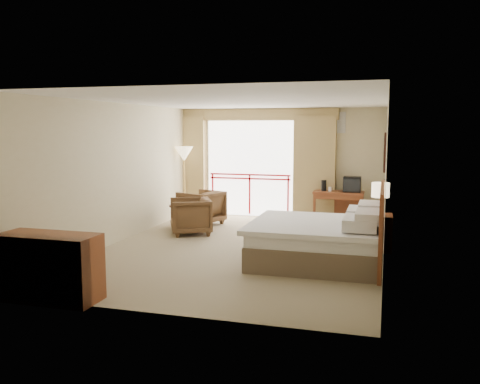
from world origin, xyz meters
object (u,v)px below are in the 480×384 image
(desk, at_px, (339,198))
(wastebasket, at_px, (316,219))
(bed, at_px, (320,240))
(armchair_near, at_px, (191,234))
(floor_lamp, at_px, (184,157))
(dresser, at_px, (49,267))
(tv, at_px, (352,184))
(table_lamp, at_px, (380,191))
(nightstand, at_px, (379,232))
(side_table, at_px, (180,212))
(armchair_far, at_px, (201,224))

(desk, relative_size, wastebasket, 4.15)
(bed, xyz_separation_m, wastebasket, (-0.51, 3.33, -0.24))
(armchair_near, bearing_deg, floor_lamp, 179.27)
(wastebasket, height_order, dresser, dresser)
(tv, bearing_deg, table_lamp, -74.60)
(nightstand, bearing_deg, desk, 110.16)
(table_lamp, xyz_separation_m, desk, (-0.95, 2.45, -0.50))
(tv, relative_size, dresser, 0.30)
(desk, distance_m, side_table, 3.71)
(armchair_far, distance_m, side_table, 0.75)
(armchair_near, relative_size, dresser, 0.64)
(bed, height_order, tv, tv)
(wastebasket, xyz_separation_m, floor_lamp, (-3.28, 0.05, 1.38))
(nightstand, bearing_deg, bed, -128.96)
(nightstand, xyz_separation_m, side_table, (-4.28, 0.86, 0.03))
(bed, xyz_separation_m, dresser, (-3.13, -2.84, 0.06))
(floor_lamp, relative_size, dresser, 1.35)
(wastebasket, distance_m, dresser, 6.71)
(desk, relative_size, dresser, 0.88)
(desk, bearing_deg, armchair_far, -157.64)
(armchair_far, distance_m, armchair_near, 1.09)
(nightstand, height_order, armchair_far, nightstand)
(armchair_near, xyz_separation_m, side_table, (-0.44, 0.49, 0.36))
(tv, xyz_separation_m, armchair_near, (-3.18, -2.07, -0.93))
(table_lamp, relative_size, armchair_near, 0.67)
(wastebasket, xyz_separation_m, armchair_far, (-2.56, -0.71, -0.14))
(tv, bearing_deg, floor_lamp, -176.54)
(nightstand, distance_m, dresser, 5.70)
(table_lamp, relative_size, wastebasket, 2.02)
(table_lamp, xyz_separation_m, wastebasket, (-1.43, 2.11, -0.95))
(nightstand, xyz_separation_m, wastebasket, (-1.43, 2.16, -0.19))
(wastebasket, bearing_deg, armchair_far, -164.51)
(armchair_far, bearing_deg, dresser, 20.97)
(nightstand, bearing_deg, armchair_near, 173.72)
(floor_lamp, bearing_deg, bed, -41.73)
(bed, xyz_separation_m, armchair_near, (-2.91, 1.55, -0.38))
(nightstand, relative_size, dresser, 0.50)
(side_table, height_order, floor_lamp, floor_lamp)
(table_lamp, distance_m, armchair_near, 4.00)
(table_lamp, height_order, side_table, table_lamp)
(table_lamp, relative_size, armchair_far, 0.65)
(dresser, bearing_deg, armchair_near, 89.76)
(armchair_far, relative_size, side_table, 1.65)
(bed, bearing_deg, wastebasket, 98.71)
(armchair_far, xyz_separation_m, side_table, (-0.28, -0.59, 0.36))
(desk, height_order, armchair_near, desk)
(desk, relative_size, armchair_far, 1.33)
(nightstand, relative_size, desk, 0.57)
(armchair_far, bearing_deg, wastebasket, 127.10)
(bed, bearing_deg, armchair_far, 139.51)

